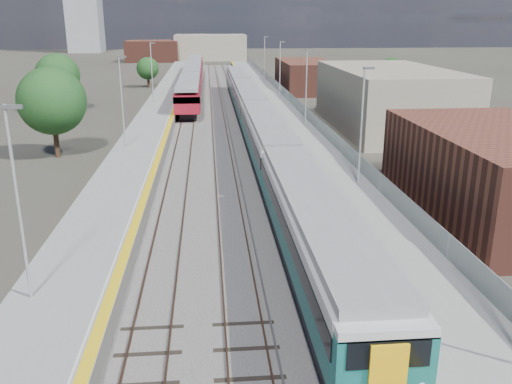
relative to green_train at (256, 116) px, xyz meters
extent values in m
plane|color=#47443A|center=(-1.50, 9.00, -2.25)|extent=(320.00, 320.00, 0.00)
cube|color=#565451|center=(-3.75, 11.50, -2.22)|extent=(10.50, 155.00, 0.06)
cube|color=#4C3323|center=(-0.72, 14.00, -2.14)|extent=(0.07, 160.00, 0.14)
cube|color=#4C3323|center=(0.72, 14.00, -2.14)|extent=(0.07, 160.00, 0.14)
cube|color=#4C3323|center=(-4.22, 14.00, -2.14)|extent=(0.07, 160.00, 0.14)
cube|color=#4C3323|center=(-2.78, 14.00, -2.14)|extent=(0.07, 160.00, 0.14)
cube|color=#4C3323|center=(-7.72, 14.00, -2.14)|extent=(0.07, 160.00, 0.14)
cube|color=#4C3323|center=(-6.28, 14.00, -2.14)|extent=(0.07, 160.00, 0.14)
cube|color=gray|center=(-1.05, 14.00, -2.15)|extent=(0.08, 160.00, 0.10)
cube|color=gray|center=(-2.45, 14.00, -2.15)|extent=(0.08, 160.00, 0.10)
cube|color=slate|center=(3.75, 11.50, -1.75)|extent=(4.70, 155.00, 1.00)
cube|color=gray|center=(3.75, 11.50, -1.25)|extent=(4.70, 155.00, 0.03)
cube|color=yellow|center=(1.65, 11.50, -1.23)|extent=(0.40, 155.00, 0.01)
cube|color=gray|center=(5.95, 11.50, -0.65)|extent=(0.06, 155.00, 1.20)
cylinder|color=#9EA0A3|center=(5.10, -19.00, 2.52)|extent=(0.12, 0.12, 7.50)
cube|color=#4C4C4F|center=(5.35, -19.00, 6.17)|extent=(0.70, 0.18, 0.14)
cylinder|color=#9EA0A3|center=(5.10, 1.00, 2.52)|extent=(0.12, 0.12, 7.50)
cube|color=#4C4C4F|center=(5.35, 1.00, 6.17)|extent=(0.70, 0.18, 0.14)
cylinder|color=#9EA0A3|center=(5.10, 21.00, 2.52)|extent=(0.12, 0.12, 7.50)
cube|color=#4C4C4F|center=(5.35, 21.00, 6.17)|extent=(0.70, 0.18, 0.14)
cylinder|color=#9EA0A3|center=(5.10, 41.00, 2.52)|extent=(0.12, 0.12, 7.50)
cube|color=#4C4C4F|center=(5.35, 41.00, 6.17)|extent=(0.70, 0.18, 0.14)
cube|color=slate|center=(-10.55, 11.50, -1.75)|extent=(4.30, 155.00, 1.00)
cube|color=gray|center=(-10.55, 11.50, -1.25)|extent=(4.30, 155.00, 0.03)
cube|color=yellow|center=(-8.65, 11.50, -1.23)|extent=(0.45, 155.00, 0.01)
cube|color=silver|center=(-9.00, 11.50, -1.23)|extent=(0.08, 155.00, 0.01)
cylinder|color=#9EA0A3|center=(-11.70, -33.00, 2.52)|extent=(0.12, 0.12, 7.50)
cube|color=#4C4C4F|center=(-11.45, -33.00, 6.17)|extent=(0.70, 0.18, 0.14)
cylinder|color=#9EA0A3|center=(-11.70, -7.00, 2.52)|extent=(0.12, 0.12, 7.50)
cube|color=#4C4C4F|center=(-11.45, -7.00, 6.17)|extent=(0.70, 0.18, 0.14)
cylinder|color=#9EA0A3|center=(-11.70, 19.00, 2.52)|extent=(0.12, 0.12, 7.50)
cube|color=#4C4C4F|center=(-11.45, 19.00, 6.17)|extent=(0.70, 0.18, 0.14)
cube|color=brown|center=(12.50, -23.00, 0.35)|extent=(9.00, 16.00, 5.20)
cube|color=gray|center=(14.50, 4.00, 0.95)|extent=(11.00, 22.00, 6.40)
cube|color=brown|center=(11.50, 37.00, 0.15)|extent=(8.00, 18.00, 4.80)
cube|color=gray|center=(-3.50, 109.00, 1.25)|extent=(20.00, 14.00, 7.00)
cube|color=brown|center=(-19.50, 104.00, 0.55)|extent=(14.00, 12.00, 5.60)
cube|color=black|center=(0.00, -30.03, -1.36)|extent=(2.74, 19.66, 0.46)
cube|color=#105451|center=(0.00, -30.03, -0.56)|extent=(2.84, 19.66, 1.15)
cube|color=black|center=(0.00, -30.03, 0.35)|extent=(2.90, 19.66, 0.79)
cube|color=silver|center=(0.00, -30.03, 0.98)|extent=(2.84, 19.66, 0.48)
cube|color=gray|center=(0.00, -30.03, 1.40)|extent=(2.52, 19.66, 0.40)
cube|color=black|center=(0.00, -9.86, -1.36)|extent=(2.74, 19.66, 0.46)
cube|color=#105451|center=(0.00, -9.86, -0.56)|extent=(2.84, 19.66, 1.15)
cube|color=black|center=(0.00, -9.86, 0.35)|extent=(2.90, 19.66, 0.79)
cube|color=silver|center=(0.00, -9.86, 0.98)|extent=(2.84, 19.66, 0.48)
cube|color=gray|center=(0.00, -9.86, 1.40)|extent=(2.52, 19.66, 0.40)
cube|color=black|center=(0.00, 10.30, -1.36)|extent=(2.74, 19.66, 0.46)
cube|color=#105451|center=(0.00, 10.30, -0.56)|extent=(2.84, 19.66, 1.15)
cube|color=black|center=(0.00, 10.30, 0.35)|extent=(2.90, 19.66, 0.79)
cube|color=silver|center=(0.00, 10.30, 0.98)|extent=(2.84, 19.66, 0.48)
cube|color=gray|center=(0.00, 10.30, 1.40)|extent=(2.52, 19.66, 0.40)
cube|color=black|center=(0.00, 30.47, -1.36)|extent=(2.74, 19.66, 0.46)
cube|color=#105451|center=(0.00, 30.47, -0.56)|extent=(2.84, 19.66, 1.15)
cube|color=black|center=(0.00, 30.47, 0.35)|extent=(2.90, 19.66, 0.79)
cube|color=silver|center=(0.00, 30.47, 0.98)|extent=(2.84, 19.66, 0.48)
cube|color=gray|center=(0.00, 30.47, 1.40)|extent=(2.52, 19.66, 0.40)
cube|color=#105451|center=(0.00, -40.11, -0.08)|extent=(2.82, 0.61, 2.12)
cube|color=black|center=(0.00, -40.43, 0.52)|extent=(2.32, 0.06, 0.81)
cube|color=yellow|center=(0.00, -40.49, -0.18)|extent=(1.06, 0.10, 2.12)
cube|color=black|center=(-7.00, 18.23, -1.76)|extent=(2.00, 17.04, 0.70)
cube|color=maroon|center=(-7.00, 18.23, -0.09)|extent=(2.95, 20.05, 2.11)
cube|color=black|center=(-7.00, 18.23, 0.44)|extent=(3.02, 20.05, 0.74)
cube|color=gray|center=(-7.00, 18.23, 1.49)|extent=(2.64, 20.05, 0.42)
cube|color=black|center=(-7.00, 38.78, -1.76)|extent=(2.00, 17.04, 0.70)
cube|color=maroon|center=(-7.00, 38.78, -0.09)|extent=(2.95, 20.05, 2.11)
cube|color=black|center=(-7.00, 38.78, 0.44)|extent=(3.02, 20.05, 0.74)
cube|color=gray|center=(-7.00, 38.78, 1.49)|extent=(2.64, 20.05, 0.42)
cube|color=black|center=(-7.00, 59.33, -1.76)|extent=(2.00, 17.04, 0.70)
cube|color=maroon|center=(-7.00, 59.33, -0.09)|extent=(2.95, 20.05, 2.11)
cube|color=black|center=(-7.00, 59.33, 0.44)|extent=(3.02, 20.05, 0.74)
cube|color=gray|center=(-7.00, 59.33, 1.49)|extent=(2.64, 20.05, 0.42)
cylinder|color=#382619|center=(-17.59, -6.00, -0.92)|extent=(0.44, 0.44, 2.67)
sphere|color=#183C17|center=(-17.59, -6.00, 2.56)|extent=(5.63, 5.63, 5.63)
cylinder|color=#382619|center=(-23.18, 17.81, -0.97)|extent=(0.44, 0.44, 2.56)
sphere|color=#183C17|center=(-23.18, 17.81, 2.37)|extent=(5.40, 5.40, 5.40)
cylinder|color=#382619|center=(-14.77, 43.32, -1.36)|extent=(0.44, 0.44, 1.79)
sphere|color=#183C17|center=(-14.77, 43.32, 0.97)|extent=(3.77, 3.77, 3.77)
cylinder|color=#382619|center=(23.15, 29.18, -1.24)|extent=(0.44, 0.44, 2.02)
sphere|color=#183C17|center=(23.15, 29.18, 1.40)|extent=(4.26, 4.26, 4.26)
camera|label=1|loc=(-4.64, -52.51, 9.10)|focal=38.00mm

